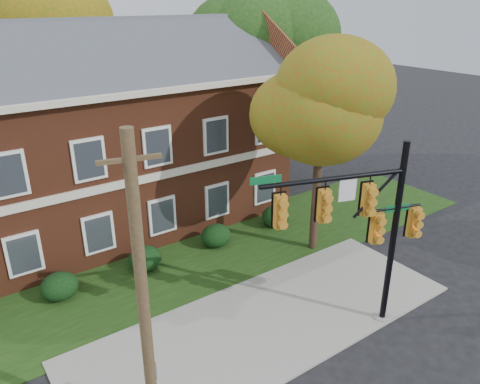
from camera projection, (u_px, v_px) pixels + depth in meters
ground at (286, 338)px, 15.69m from camera, size 120.00×120.00×0.00m
sidewalk at (268, 322)px, 16.43m from camera, size 14.00×5.00×0.08m
grass_strip at (196, 262)px, 20.19m from camera, size 30.00×6.00×0.04m
apartment_building at (89, 128)px, 21.69m from camera, size 18.80×8.80×9.74m
hedge_left at (59, 286)px, 17.59m from camera, size 1.40×1.26×1.05m
hedge_center at (145, 259)px, 19.46m from camera, size 1.40×1.26×1.05m
hedge_right at (216, 236)px, 21.33m from camera, size 1.40×1.26×1.05m
hedge_far_right at (275, 216)px, 23.19m from camera, size 1.40×1.26×1.05m
tree_near_right at (329, 102)px, 18.81m from camera, size 4.50×4.25×8.58m
tree_right_rear at (270, 43)px, 27.16m from camera, size 6.30×5.95×10.62m
tree_far_rear at (58, 30)px, 26.81m from camera, size 6.84×6.46×11.52m
traffic_signal at (364, 221)px, 14.70m from camera, size 5.65×1.99×6.58m
utility_pole at (143, 305)px, 10.49m from camera, size 1.28×0.38×8.30m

